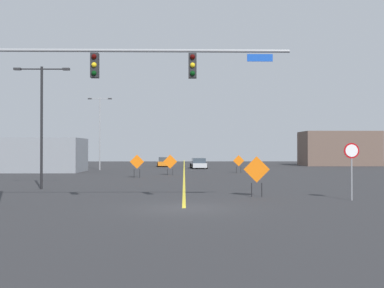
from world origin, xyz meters
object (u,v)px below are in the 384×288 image
at_px(car_silver_passing, 199,164).
at_px(stop_sign, 352,160).
at_px(construction_sign_left_shoulder, 170,162).
at_px(construction_sign_right_shoulder, 137,163).
at_px(construction_sign_median_far, 257,171).
at_px(street_lamp_mid_left, 42,116).
at_px(traffic_signal_assembly, 94,81).
at_px(car_orange_approaching, 164,162).
at_px(construction_sign_median_near, 239,162).
at_px(street_lamp_near_right, 100,128).

bearing_deg(car_silver_passing, stop_sign, -80.64).
distance_m(construction_sign_left_shoulder, construction_sign_right_shoulder, 5.12).
height_order(construction_sign_median_far, construction_sign_right_shoulder, construction_sign_median_far).
relative_size(construction_sign_median_far, car_silver_passing, 0.46).
bearing_deg(street_lamp_mid_left, construction_sign_right_shoulder, 67.44).
height_order(traffic_signal_assembly, street_lamp_mid_left, street_lamp_mid_left).
distance_m(construction_sign_left_shoulder, car_orange_approaching, 22.55).
bearing_deg(traffic_signal_assembly, construction_sign_left_shoulder, 84.48).
xyz_separation_m(construction_sign_median_far, construction_sign_left_shoulder, (-5.19, 20.82, -0.12)).
relative_size(construction_sign_left_shoulder, construction_sign_right_shoulder, 0.97).
height_order(construction_sign_median_near, car_orange_approaching, construction_sign_median_near).
height_order(traffic_signal_assembly, car_silver_passing, traffic_signal_assembly).
bearing_deg(street_lamp_near_right, traffic_signal_assembly, -80.21).
height_order(stop_sign, construction_sign_left_shoulder, stop_sign).
bearing_deg(construction_sign_median_near, street_lamp_mid_left, -126.53).
distance_m(traffic_signal_assembly, car_silver_passing, 41.99).
bearing_deg(traffic_signal_assembly, car_orange_approaching, 88.89).
bearing_deg(traffic_signal_assembly, construction_sign_right_shoulder, 90.83).
distance_m(traffic_signal_assembly, construction_sign_left_shoulder, 25.99).
height_order(stop_sign, construction_sign_right_shoulder, stop_sign).
distance_m(traffic_signal_assembly, stop_sign, 12.86).
xyz_separation_m(street_lamp_near_right, construction_sign_left_shoulder, (8.82, -11.29, -3.86)).
bearing_deg(street_lamp_mid_left, street_lamp_near_right, 92.58).
distance_m(street_lamp_near_right, construction_sign_right_shoulder, 17.14).
relative_size(traffic_signal_assembly, construction_sign_right_shoulder, 6.17).
distance_m(traffic_signal_assembly, construction_sign_right_shoulder, 21.64).
xyz_separation_m(construction_sign_median_near, car_orange_approaching, (-8.66, 18.53, -0.57)).
bearing_deg(traffic_signal_assembly, street_lamp_near_right, 99.79).
relative_size(street_lamp_mid_left, construction_sign_right_shoulder, 3.77).
bearing_deg(construction_sign_left_shoulder, car_orange_approaching, 93.92).
xyz_separation_m(stop_sign, construction_sign_right_shoulder, (-12.35, 18.36, -0.68)).
relative_size(stop_sign, street_lamp_mid_left, 0.37).
relative_size(traffic_signal_assembly, street_lamp_near_right, 1.44).
height_order(street_lamp_near_right, construction_sign_left_shoulder, street_lamp_near_right).
xyz_separation_m(traffic_signal_assembly, street_lamp_mid_left, (-5.13, 9.63, -0.83)).
distance_m(street_lamp_near_right, construction_sign_median_near, 17.97).
bearing_deg(car_orange_approaching, stop_sign, -76.17).
height_order(construction_sign_median_far, construction_sign_left_shoulder, construction_sign_median_far).
height_order(street_lamp_near_right, car_orange_approaching, street_lamp_near_right).
bearing_deg(street_lamp_near_right, street_lamp_mid_left, -87.42).
height_order(construction_sign_left_shoulder, construction_sign_right_shoulder, construction_sign_right_shoulder).
bearing_deg(construction_sign_right_shoulder, construction_sign_median_far, -64.26).
height_order(stop_sign, construction_sign_median_near, stop_sign).
xyz_separation_m(street_lamp_mid_left, construction_sign_left_shoulder, (7.60, 15.90, -3.36)).
xyz_separation_m(street_lamp_near_right, construction_sign_right_shoulder, (6.04, -15.59, -3.78)).
xyz_separation_m(street_lamp_near_right, car_orange_approaching, (7.28, 11.20, -4.47)).
distance_m(traffic_signal_assembly, street_lamp_near_right, 37.37).
distance_m(traffic_signal_assembly, car_orange_approaching, 48.28).
xyz_separation_m(stop_sign, street_lamp_mid_left, (-17.18, 6.75, 2.61)).
distance_m(traffic_signal_assembly, construction_sign_median_far, 9.87).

